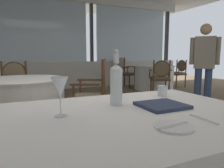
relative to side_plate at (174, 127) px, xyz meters
name	(u,v)px	position (x,y,z in m)	size (l,w,h in m)	color
ground_plane	(89,149)	(0.07, 1.44, -0.74)	(15.29, 15.29, 0.00)	#756047
window_wall_far	(44,51)	(0.07, 5.86, 0.43)	(9.62, 0.14, 2.92)	silver
side_plate	(174,127)	(0.00, 0.00, 0.00)	(0.17, 0.17, 0.01)	white
butter_knife	(174,126)	(0.00, 0.00, 0.01)	(0.17, 0.02, 0.00)	silver
dinner_fork	(204,119)	(0.21, 0.03, 0.00)	(0.17, 0.02, 0.00)	silver
water_bottle	(116,83)	(-0.04, 0.49, 0.13)	(0.08, 0.08, 0.34)	white
wine_glass	(60,88)	(-0.41, 0.37, 0.14)	(0.09, 0.09, 0.20)	white
water_tumbler	(162,91)	(0.40, 0.60, 0.04)	(0.07, 0.07, 0.08)	white
menu_book	(162,105)	(0.18, 0.32, 0.01)	(0.26, 0.24, 0.02)	#2D3856
background_table_0	(22,105)	(-0.60, 2.37, -0.37)	(1.18, 1.18, 0.73)	white
dining_chair_0_0	(96,90)	(0.33, 1.93, -0.16)	(0.61, 0.64, 0.99)	brown
dining_chair_0_1	(15,84)	(-0.69, 3.38, -0.19)	(0.57, 0.51, 0.94)	brown
background_table_2	(154,77)	(3.17, 4.63, -0.37)	(1.21, 1.21, 0.73)	white
dining_chair_2_0	(161,75)	(2.72, 3.70, -0.20)	(0.64, 0.61, 0.93)	brown
dining_chair_2_1	(178,71)	(4.20, 4.70, -0.20)	(0.50, 0.56, 0.90)	brown
dining_chair_2_2	(124,70)	(2.59, 5.49, -0.17)	(0.66, 0.64, 0.98)	brown
diner_person_0	(204,62)	(2.60, 2.22, 0.19)	(0.39, 0.41, 1.62)	#334770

